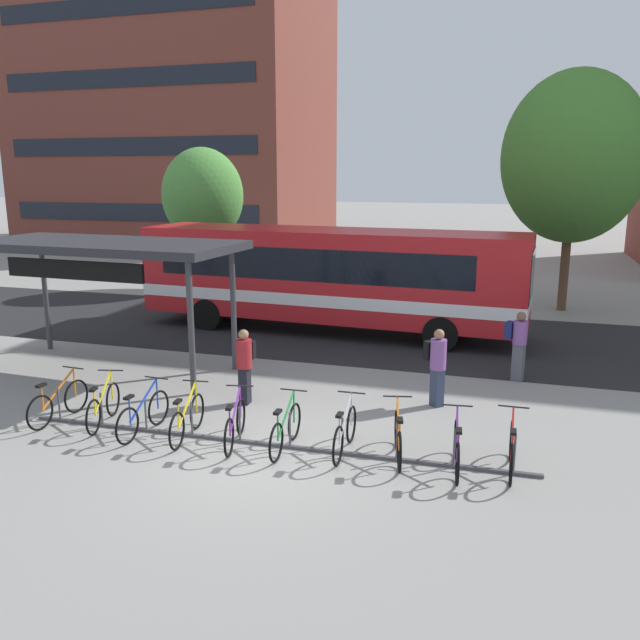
{
  "coord_description": "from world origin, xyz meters",
  "views": [
    {
      "loc": [
        4.16,
        -9.84,
        4.91
      ],
      "look_at": [
        -0.25,
        4.47,
        1.51
      ],
      "focal_mm": 36.47,
      "sensor_mm": 36.0,
      "label": 1
    }
  ],
  "objects": [
    {
      "name": "ground",
      "position": [
        0.0,
        0.0,
        0.0
      ],
      "size": [
        200.0,
        200.0,
        0.0
      ],
      "primitive_type": "plane",
      "color": "gray"
    },
    {
      "name": "parked_bicycle_orange_0",
      "position": [
        -4.53,
        0.44,
        0.38
      ],
      "size": [
        0.52,
        1.72,
        0.99
      ],
      "rotation": [
        0.0,
        0.0,
        1.51
      ],
      "color": "black",
      "rests_on": "ground"
    },
    {
      "name": "commuter_black_pack_2",
      "position": [
        -1.34,
        2.52,
        0.95
      ],
      "size": [
        0.35,
        0.53,
        1.66
      ],
      "rotation": [
        0.0,
        0.0,
        4.74
      ],
      "color": "black",
      "rests_on": "ground"
    },
    {
      "name": "parked_bicycle_purple_8",
      "position": [
        3.37,
        0.52,
        0.38
      ],
      "size": [
        0.52,
        1.72,
        0.99
      ],
      "rotation": [
        0.0,
        0.0,
        1.69
      ],
      "color": "black",
      "rests_on": "ground"
    },
    {
      "name": "parked_bicycle_green_5",
      "position": [
        0.34,
        0.45,
        0.38
      ],
      "size": [
        0.52,
        1.72,
        0.99
      ],
      "rotation": [
        0.0,
        0.0,
        1.59
      ],
      "color": "black",
      "rests_on": "ground"
    },
    {
      "name": "parked_bicycle_yellow_1",
      "position": [
        -3.53,
        0.53,
        0.38
      ],
      "size": [
        0.6,
        1.68,
        0.99
      ],
      "rotation": [
        0.0,
        0.0,
        1.81
      ],
      "color": "black",
      "rests_on": "ground"
    },
    {
      "name": "parked_bicycle_red_9",
      "position": [
        4.25,
        0.73,
        0.38
      ],
      "size": [
        0.52,
        1.72,
        0.99
      ],
      "rotation": [
        0.0,
        0.0,
        1.59
      ],
      "color": "black",
      "rests_on": "ground"
    },
    {
      "name": "parked_bicycle_silver_6",
      "position": [
        1.4,
        0.63,
        0.38
      ],
      "size": [
        0.52,
        1.72,
        0.99
      ],
      "rotation": [
        0.0,
        0.0,
        1.6
      ],
      "color": "black",
      "rests_on": "ground"
    },
    {
      "name": "commuter_black_pack_0",
      "position": [
        2.64,
        3.59,
        0.97
      ],
      "size": [
        0.59,
        0.59,
        1.7
      ],
      "rotation": [
        0.0,
        0.0,
        5.49
      ],
      "color": "#2D3851",
      "rests_on": "ground"
    },
    {
      "name": "parked_bicycle_purple_4",
      "position": [
        -0.63,
        0.4,
        0.38
      ],
      "size": [
        0.56,
        1.69,
        0.99
      ],
      "rotation": [
        0.0,
        0.0,
        1.78
      ],
      "color": "black",
      "rests_on": "ground"
    },
    {
      "name": "transit_shelter",
      "position": [
        -5.59,
        3.81,
        3.06
      ],
      "size": [
        6.78,
        3.13,
        3.27
      ],
      "rotation": [
        0.0,
        0.0,
        -0.04
      ],
      "color": "#38383D",
      "rests_on": "ground"
    },
    {
      "name": "commuter_navy_pack_1",
      "position": [
        4.27,
        5.91,
        0.98
      ],
      "size": [
        0.59,
        0.46,
        1.7
      ],
      "rotation": [
        0.0,
        0.0,
        5.95
      ],
      "color": "#565660",
      "rests_on": "ground"
    },
    {
      "name": "bike_rack",
      "position": [
        -0.1,
        0.53,
        0.09
      ],
      "size": [
        9.77,
        0.33,
        0.7
      ],
      "rotation": [
        0.0,
        0.0,
        0.03
      ],
      "color": "#47474C",
      "rests_on": "ground"
    },
    {
      "name": "street_tree_1",
      "position": [
        -8.73,
        15.25,
        3.97
      ],
      "size": [
        3.4,
        3.4,
        5.96
      ],
      "color": "brown",
      "rests_on": "ground"
    },
    {
      "name": "city_bus",
      "position": [
        -1.38,
        9.41,
        1.78
      ],
      "size": [
        12.14,
        3.22,
        3.2
      ],
      "rotation": [
        0.0,
        0.0,
        -0.05
      ],
      "color": "red",
      "rests_on": "ground"
    },
    {
      "name": "bus_lane_asphalt",
      "position": [
        0.0,
        9.41,
        0.0
      ],
      "size": [
        80.0,
        7.2,
        0.01
      ],
      "primitive_type": "cube",
      "color": "#232326",
      "rests_on": "ground"
    },
    {
      "name": "street_tree_0",
      "position": [
        5.76,
        15.0,
        5.42
      ],
      "size": [
        4.95,
        4.95,
        8.4
      ],
      "color": "brown",
      "rests_on": "ground"
    },
    {
      "name": "parked_bicycle_yellow_3",
      "position": [
        -1.61,
        0.4,
        0.38
      ],
      "size": [
        0.52,
        1.72,
        0.99
      ],
      "rotation": [
        0.0,
        0.0,
        1.69
      ],
      "color": "black",
      "rests_on": "ground"
    },
    {
      "name": "parked_bicycle_blue_2",
      "position": [
        -2.52,
        0.35,
        0.38
      ],
      "size": [
        0.52,
        1.72,
        0.99
      ],
      "rotation": [
        0.0,
        0.0,
        1.53
      ],
      "color": "black",
      "rests_on": "ground"
    },
    {
      "name": "parked_bicycle_orange_7",
      "position": [
        2.35,
        0.68,
        0.38
      ],
      "size": [
        0.59,
        1.69,
        0.99
      ],
      "rotation": [
        0.0,
        0.0,
        1.8
      ],
      "color": "black",
      "rests_on": "ground"
    },
    {
      "name": "building_left_wing",
      "position": [
        -19.68,
        33.29,
        10.17
      ],
      "size": [
        19.81,
        13.04,
        20.35
      ],
      "color": "brown",
      "rests_on": "ground"
    }
  ]
}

